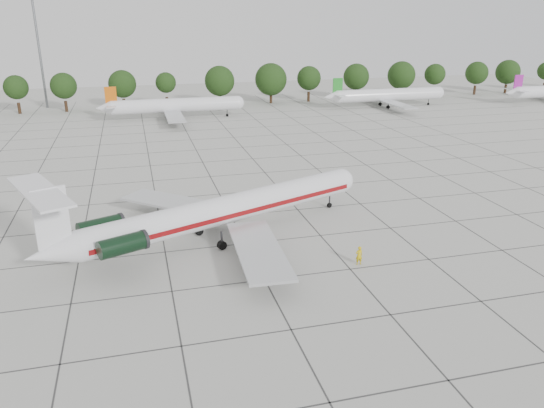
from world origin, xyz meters
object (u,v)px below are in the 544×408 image
object	(u,v)px
ground_crew	(359,255)
main_airliner	(214,212)
bg_airliner_d	(388,95)
floodlight_mast	(39,47)
bg_airliner_c	(175,106)

from	to	relation	value
ground_crew	main_airliner	bearing A→B (deg)	-36.02
main_airliner	bg_airliner_d	world-z (taller)	main_airliner
main_airliner	floodlight_mast	size ratio (longest dim) A/B	1.40
bg_airliner_c	bg_airliner_d	distance (m)	51.96
bg_airliner_d	main_airliner	bearing A→B (deg)	-127.56
ground_crew	bg_airliner_d	xyz separation A→B (m)	(41.98, 79.07, 2.00)
bg_airliner_c	bg_airliner_d	bearing A→B (deg)	2.82
main_airliner	bg_airliner_d	size ratio (longest dim) A/B	1.27
bg_airliner_c	floodlight_mast	bearing A→B (deg)	142.06
bg_airliner_c	ground_crew	bearing A→B (deg)	-82.61
bg_airliner_c	main_airliner	bearing A→B (deg)	-91.77
main_airliner	ground_crew	world-z (taller)	main_airliner
ground_crew	bg_airliner_c	xyz separation A→B (m)	(-9.92, 76.51, 2.00)
ground_crew	floodlight_mast	size ratio (longest dim) A/B	0.07
floodlight_mast	main_airliner	bearing A→B (deg)	-73.31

